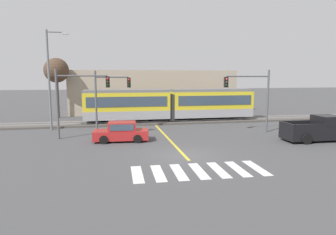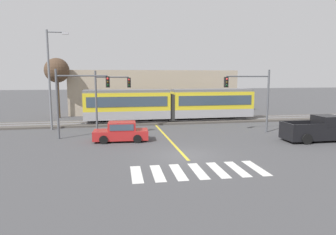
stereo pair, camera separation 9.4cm
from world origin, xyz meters
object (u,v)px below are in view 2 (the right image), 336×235
(pickup_truck, at_px, (319,130))
(street_lamp_west, at_px, (51,75))
(traffic_light_mid_left, at_px, (76,93))
(bare_tree_far_west, at_px, (57,71))
(light_rail_tram, at_px, (171,104))
(sedan_crossing, at_px, (121,132))
(traffic_light_mid_right, at_px, (253,92))
(traffic_light_far_left, at_px, (108,92))

(pickup_truck, bearing_deg, street_lamp_west, 156.95)
(traffic_light_mid_left, relative_size, bare_tree_far_west, 0.78)
(light_rail_tram, height_order, traffic_light_mid_left, traffic_light_mid_left)
(bare_tree_far_west, bearing_deg, light_rail_tram, -24.55)
(sedan_crossing, distance_m, traffic_light_mid_right, 12.08)
(light_rail_tram, distance_m, pickup_truck, 15.13)
(sedan_crossing, xyz_separation_m, bare_tree_far_west, (-6.96, 14.72, 4.97))
(traffic_light_far_left, distance_m, traffic_light_mid_right, 12.97)
(traffic_light_mid_right, xyz_separation_m, traffic_light_mid_left, (-15.05, 0.42, 0.02))
(sedan_crossing, xyz_separation_m, pickup_truck, (15.24, -2.78, 0.14))
(traffic_light_mid_left, xyz_separation_m, street_lamp_west, (-2.70, 4.50, 1.47))
(pickup_truck, xyz_separation_m, street_lamp_west, (-21.37, 9.09, 4.34))
(pickup_truck, height_order, traffic_light_mid_right, traffic_light_mid_right)
(light_rail_tram, xyz_separation_m, traffic_light_mid_left, (-9.15, -7.11, 1.66))
(light_rail_tram, height_order, sedan_crossing, light_rail_tram)
(traffic_light_mid_left, xyz_separation_m, bare_tree_far_west, (-3.54, 12.91, 1.96))
(traffic_light_mid_right, bearing_deg, traffic_light_mid_left, 178.42)
(traffic_light_mid_right, distance_m, street_lamp_west, 18.48)
(pickup_truck, xyz_separation_m, bare_tree_far_west, (-22.20, 17.50, 4.83))
(sedan_crossing, xyz_separation_m, traffic_light_mid_left, (-3.42, 1.81, 3.01))
(sedan_crossing, height_order, street_lamp_west, street_lamp_west)
(sedan_crossing, relative_size, street_lamp_west, 0.47)
(sedan_crossing, distance_m, street_lamp_west, 9.87)
(traffic_light_mid_right, height_order, street_lamp_west, street_lamp_west)
(pickup_truck, relative_size, street_lamp_west, 0.59)
(traffic_light_far_left, relative_size, traffic_light_mid_right, 0.99)
(bare_tree_far_west, bearing_deg, traffic_light_mid_left, -74.67)
(traffic_light_far_left, relative_size, bare_tree_far_west, 0.77)
(sedan_crossing, bearing_deg, light_rail_tram, 57.31)
(sedan_crossing, height_order, traffic_light_mid_right, traffic_light_mid_right)
(sedan_crossing, distance_m, bare_tree_far_west, 17.03)
(sedan_crossing, height_order, traffic_light_far_left, traffic_light_far_left)
(traffic_light_far_left, bearing_deg, sedan_crossing, -79.01)
(light_rail_tram, distance_m, traffic_light_mid_right, 9.70)
(light_rail_tram, height_order, bare_tree_far_west, bare_tree_far_west)
(light_rail_tram, height_order, traffic_light_mid_right, traffic_light_mid_right)
(light_rail_tram, height_order, traffic_light_far_left, traffic_light_far_left)
(traffic_light_mid_right, bearing_deg, light_rail_tram, 128.08)
(light_rail_tram, bearing_deg, traffic_light_far_left, -147.52)
(traffic_light_far_left, distance_m, traffic_light_mid_left, 3.83)
(light_rail_tram, xyz_separation_m, traffic_light_far_left, (-6.64, -4.23, 1.53))
(sedan_crossing, distance_m, traffic_light_mid_left, 4.90)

